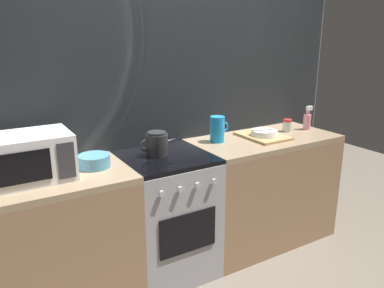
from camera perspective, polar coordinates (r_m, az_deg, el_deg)
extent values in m
plane|color=#6B6054|center=(3.06, -3.58, -17.91)|extent=(8.00, 8.00, 0.00)
cube|color=gray|center=(2.87, -7.05, 5.74)|extent=(3.60, 0.05, 2.40)
cube|color=#A8B2BC|center=(2.85, -6.86, 5.67)|extent=(3.58, 0.01, 2.39)
cube|color=#997251|center=(2.61, -22.13, -14.68)|extent=(1.20, 0.60, 0.86)
cube|color=#9E8466|center=(2.42, -23.27, -5.46)|extent=(1.20, 0.60, 0.04)
cube|color=#9E9EA3|center=(2.84, -3.74, -10.65)|extent=(0.60, 0.60, 0.87)
cube|color=black|center=(2.67, -3.92, -2.01)|extent=(0.59, 0.59, 0.03)
cube|color=black|center=(2.60, -0.55, -13.00)|extent=(0.42, 0.01, 0.28)
cylinder|color=#B7B7BC|center=(2.36, -4.45, -7.29)|extent=(0.04, 0.02, 0.04)
cylinder|color=#B7B7BC|center=(2.41, -1.73, -6.68)|extent=(0.04, 0.02, 0.04)
cylinder|color=#B7B7BC|center=(2.47, 0.86, -6.08)|extent=(0.04, 0.02, 0.04)
cylinder|color=#B7B7BC|center=(2.54, 3.32, -5.49)|extent=(0.04, 0.02, 0.04)
cube|color=#997251|center=(3.31, 10.29, -6.90)|extent=(1.20, 0.60, 0.86)
cube|color=#9E8466|center=(3.16, 10.70, 0.61)|extent=(1.20, 0.60, 0.04)
cube|color=white|center=(2.38, -22.89, -1.79)|extent=(0.46, 0.34, 0.27)
cube|color=black|center=(2.21, -23.58, -3.23)|extent=(0.28, 0.01, 0.17)
cube|color=#333338|center=(2.25, -18.04, -2.35)|extent=(0.09, 0.01, 0.21)
cylinder|color=#262628|center=(2.65, -5.18, -0.10)|extent=(0.15, 0.15, 0.15)
cylinder|color=#262628|center=(2.63, -5.23, 1.63)|extent=(0.13, 0.13, 0.02)
cone|color=#262628|center=(2.70, -3.09, 0.55)|extent=(0.10, 0.04, 0.05)
torus|color=#262628|center=(2.62, -6.85, -0.22)|extent=(0.08, 0.01, 0.08)
cylinder|color=teal|center=(2.50, -14.25, -2.45)|extent=(0.20, 0.20, 0.08)
cylinder|color=#198CD8|center=(2.97, 3.75, 2.20)|extent=(0.11, 0.11, 0.20)
torus|color=#198CD8|center=(3.00, 4.81, 2.55)|extent=(0.08, 0.01, 0.08)
cube|color=tan|center=(3.16, 10.40, 1.18)|extent=(0.30, 0.40, 0.02)
cylinder|color=white|center=(3.14, 10.66, 1.39)|extent=(0.22, 0.22, 0.01)
cylinder|color=white|center=(3.14, 10.67, 1.64)|extent=(0.21, 0.21, 0.01)
cylinder|color=white|center=(3.14, 10.69, 1.89)|extent=(0.21, 0.21, 0.01)
cylinder|color=silver|center=(3.15, 10.97, 2.12)|extent=(0.16, 0.07, 0.01)
cube|color=silver|center=(3.13, 10.30, 2.07)|extent=(0.16, 0.09, 0.00)
cylinder|color=silver|center=(3.38, 13.88, 2.52)|extent=(0.08, 0.08, 0.08)
cylinder|color=red|center=(3.37, 13.94, 3.39)|extent=(0.07, 0.07, 0.02)
cylinder|color=pink|center=(3.49, 16.61, 3.14)|extent=(0.06, 0.06, 0.13)
cylinder|color=pink|center=(3.48, 16.72, 4.50)|extent=(0.03, 0.03, 0.04)
cube|color=white|center=(3.48, 16.94, 5.08)|extent=(0.06, 0.02, 0.04)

